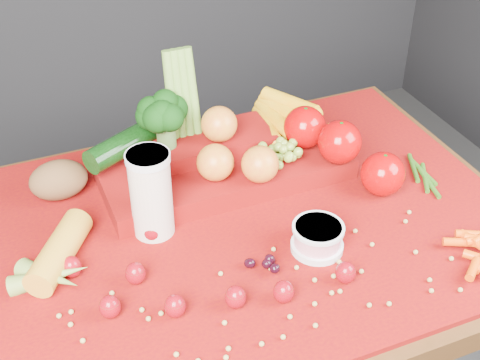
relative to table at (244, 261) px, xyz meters
name	(u,v)px	position (x,y,z in m)	size (l,w,h in m)	color
table	(244,261)	(0.00, 0.00, 0.00)	(1.10, 0.80, 0.75)	#351F0C
red_cloth	(244,224)	(0.00, 0.00, 0.10)	(1.05, 0.75, 0.01)	#7C0D04
milk_glass	(151,191)	(-0.17, 0.04, 0.20)	(0.08, 0.08, 0.18)	beige
yogurt_bowl	(318,237)	(0.09, -0.13, 0.14)	(0.10, 0.10, 0.05)	silver
strawberry_scatter	(188,278)	(-0.16, -0.13, 0.13)	(0.48, 0.28, 0.05)	maroon
dark_grape_cluster	(260,266)	(-0.03, -0.14, 0.12)	(0.06, 0.05, 0.03)	black
soybean_scatter	(289,288)	(0.00, -0.20, 0.11)	(0.84, 0.24, 0.01)	#AB9649
corn_ear	(53,269)	(-0.37, -0.01, 0.13)	(0.25, 0.27, 0.06)	gold
potato	(59,180)	(-0.32, 0.22, 0.15)	(0.12, 0.09, 0.08)	#55381E
baby_carrot_pile	(477,248)	(0.36, -0.25, 0.12)	(0.17, 0.17, 0.03)	#DD4707
green_bean_pile	(420,176)	(0.40, -0.01, 0.11)	(0.14, 0.12, 0.01)	#275713
produce_mound	(241,151)	(0.05, 0.15, 0.17)	(0.61, 0.39, 0.27)	#7C0D04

